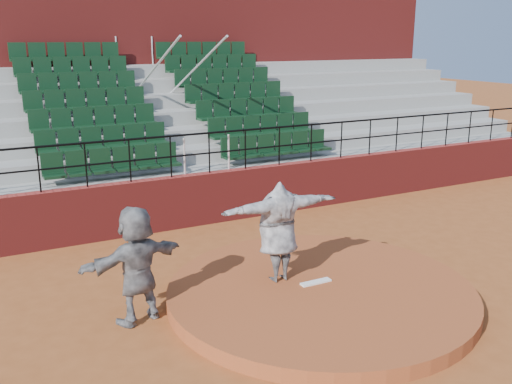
% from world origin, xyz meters
% --- Properties ---
extents(ground, '(90.00, 90.00, 0.00)m').
position_xyz_m(ground, '(0.00, 0.00, 0.00)').
color(ground, brown).
rests_on(ground, ground).
extents(pitchers_mound, '(5.50, 5.50, 0.25)m').
position_xyz_m(pitchers_mound, '(0.00, 0.00, 0.12)').
color(pitchers_mound, '#964521').
rests_on(pitchers_mound, ground).
extents(pitching_rubber, '(0.60, 0.15, 0.03)m').
position_xyz_m(pitching_rubber, '(0.00, 0.15, 0.27)').
color(pitching_rubber, white).
rests_on(pitching_rubber, pitchers_mound).
extents(boundary_wall, '(24.00, 0.30, 1.30)m').
position_xyz_m(boundary_wall, '(0.00, 5.00, 0.65)').
color(boundary_wall, maroon).
rests_on(boundary_wall, ground).
extents(wall_railing, '(24.04, 0.05, 1.03)m').
position_xyz_m(wall_railing, '(0.00, 5.00, 2.03)').
color(wall_railing, black).
rests_on(wall_railing, boundary_wall).
extents(seating_deck, '(24.00, 5.97, 4.63)m').
position_xyz_m(seating_deck, '(0.00, 8.65, 1.44)').
color(seating_deck, gray).
rests_on(seating_deck, ground).
extents(press_box_facade, '(24.00, 3.00, 7.10)m').
position_xyz_m(press_box_facade, '(0.00, 12.60, 3.55)').
color(press_box_facade, maroon).
rests_on(press_box_facade, ground).
extents(pitcher, '(2.30, 0.65, 1.86)m').
position_xyz_m(pitcher, '(-0.53, 0.62, 1.18)').
color(pitcher, black).
rests_on(pitcher, pitchers_mound).
extents(fielder, '(1.93, 1.02, 1.99)m').
position_xyz_m(fielder, '(-3.12, 0.73, 0.99)').
color(fielder, black).
rests_on(fielder, ground).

